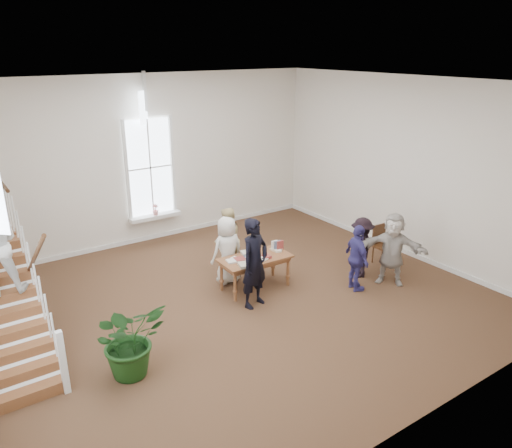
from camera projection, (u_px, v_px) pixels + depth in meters
ground at (240, 301)px, 10.68m from camera, size 10.00×10.00×0.00m
room_shell at (155, 226)px, 13.95m from camera, size 10.49×10.00×10.00m
library_table at (255, 261)px, 11.04m from camera, size 1.61×0.84×0.81m
police_officer at (255, 263)px, 10.21m from camera, size 0.80×0.63×1.92m
elderly_woman at (227, 250)px, 11.29m from camera, size 0.78×0.52×1.57m
person_yellow at (227, 240)px, 11.83m from camera, size 0.92×0.81×1.59m
woman_cluster_a at (357, 258)px, 10.93m from camera, size 0.61×0.96×1.52m
woman_cluster_b at (361, 247)px, 11.62m from camera, size 1.03×1.05×1.44m
woman_cluster_c at (392, 249)px, 11.23m from camera, size 1.34×1.54×1.68m
floor_plant at (130, 339)px, 8.13m from camera, size 1.28×1.14×1.29m
side_chair at (381, 242)px, 12.40m from camera, size 0.44×0.44×0.98m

